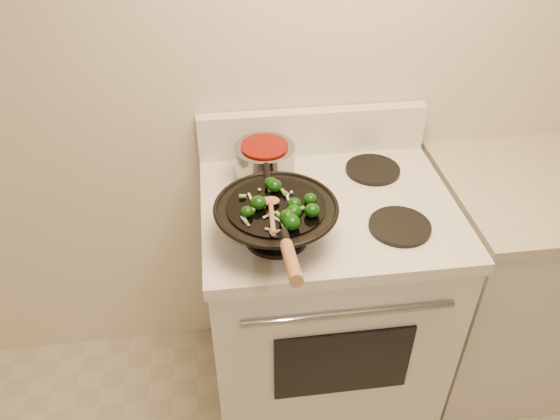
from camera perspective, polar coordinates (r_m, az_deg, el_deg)
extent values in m
plane|color=white|center=(1.79, 3.62, 17.07)|extent=(3.50, 0.00, 3.50)
cube|color=white|center=(2.01, 4.32, -10.20)|extent=(0.76, 0.64, 0.88)
cube|color=white|center=(1.70, 5.03, 0.28)|extent=(0.78, 0.66, 0.04)
cube|color=white|center=(1.89, 3.39, 8.19)|extent=(0.78, 0.05, 0.16)
cylinder|color=gray|center=(1.54, 7.22, -10.69)|extent=(0.60, 0.02, 0.02)
cube|color=black|center=(1.72, 6.58, -15.66)|extent=(0.42, 0.01, 0.28)
cylinder|color=black|center=(1.54, -0.39, -2.79)|extent=(0.18, 0.18, 0.01)
cylinder|color=black|center=(1.61, 12.40, -1.67)|extent=(0.18, 0.18, 0.01)
cylinder|color=black|center=(1.78, -1.57, 3.44)|extent=(0.18, 0.18, 0.01)
cylinder|color=black|center=(1.84, 9.66, 4.19)|extent=(0.18, 0.18, 0.01)
cube|color=silver|center=(2.32, 25.53, -6.71)|extent=(0.86, 0.60, 0.88)
torus|color=black|center=(1.48, -0.41, 0.30)|extent=(0.34, 0.34, 0.01)
cylinder|color=black|center=(1.47, -0.41, 0.40)|extent=(0.27, 0.27, 0.01)
cylinder|color=black|center=(1.29, 0.49, -2.96)|extent=(0.03, 0.06, 0.04)
cylinder|color=#97633B|center=(1.19, 1.16, -5.41)|extent=(0.03, 0.18, 0.08)
ellipsoid|color=#0B3207|center=(1.45, -2.29, 0.77)|extent=(0.04, 0.04, 0.04)
cylinder|color=#4E802E|center=(1.46, -1.77, 0.45)|extent=(0.02, 0.02, 0.01)
ellipsoid|color=#0B3207|center=(1.42, 1.45, -0.16)|extent=(0.04, 0.04, 0.04)
ellipsoid|color=#0B3207|center=(1.43, 3.38, -0.04)|extent=(0.04, 0.04, 0.04)
ellipsoid|color=#0B3207|center=(1.43, -3.49, -0.16)|extent=(0.03, 0.03, 0.03)
cylinder|color=#4E802E|center=(1.44, -3.07, -0.37)|extent=(0.02, 0.02, 0.01)
ellipsoid|color=#0B3207|center=(1.53, -0.96, 2.86)|extent=(0.04, 0.04, 0.03)
ellipsoid|color=#0B3207|center=(1.40, 0.80, -0.72)|extent=(0.04, 0.04, 0.04)
ellipsoid|color=#0B3207|center=(1.45, 1.52, 0.63)|extent=(0.04, 0.04, 0.03)
cylinder|color=#4E802E|center=(1.46, 1.96, 0.37)|extent=(0.02, 0.02, 0.01)
ellipsoid|color=#0B3207|center=(1.47, 3.18, 1.16)|extent=(0.04, 0.04, 0.03)
ellipsoid|color=#0B3207|center=(1.39, 1.24, -1.30)|extent=(0.05, 0.05, 0.04)
ellipsoid|color=#0B3207|center=(1.52, -0.56, 2.57)|extent=(0.04, 0.04, 0.04)
cylinder|color=#4E802E|center=(1.53, -0.09, 2.27)|extent=(0.02, 0.01, 0.01)
cube|color=#EBE8CB|center=(1.50, 0.75, 1.46)|extent=(0.01, 0.04, 0.00)
cube|color=#EBE8CB|center=(1.39, -0.87, -2.12)|extent=(0.03, 0.02, 0.00)
cube|color=#EBE8CB|center=(1.39, 0.42, -1.88)|extent=(0.01, 0.04, 0.00)
cube|color=#EBE8CB|center=(1.43, 1.10, -0.70)|extent=(0.04, 0.02, 0.00)
cube|color=#EBE8CB|center=(1.52, 0.53, 1.87)|extent=(0.02, 0.03, 0.00)
cube|color=#EBE8CB|center=(1.43, -1.13, -0.53)|extent=(0.04, 0.02, 0.00)
cube|color=#EBE8CB|center=(1.50, -3.09, 1.26)|extent=(0.01, 0.05, 0.00)
cube|color=#EBE8CB|center=(1.44, 0.96, -0.33)|extent=(0.03, 0.02, 0.00)
cube|color=#EBE8CB|center=(1.41, -3.54, -1.22)|extent=(0.01, 0.03, 0.00)
cube|color=#EBE8CB|center=(1.42, -0.59, -0.81)|extent=(0.03, 0.04, 0.00)
cube|color=#EBE8CB|center=(1.38, -0.22, -2.23)|extent=(0.04, 0.01, 0.00)
cube|color=#EBE8CB|center=(1.42, -3.67, -1.15)|extent=(0.02, 0.04, 0.00)
cylinder|color=#62A134|center=(1.50, -3.95, 1.46)|extent=(0.01, 0.03, 0.02)
cylinder|color=#62A134|center=(1.51, 0.39, 1.85)|extent=(0.02, 0.02, 0.01)
cylinder|color=#62A134|center=(1.42, -0.08, -0.54)|extent=(0.02, 0.02, 0.01)
cylinder|color=#62A134|center=(1.45, -2.95, 0.06)|extent=(0.02, 0.02, 0.01)
cylinder|color=#62A134|center=(1.52, -0.79, 2.17)|extent=(0.02, 0.02, 0.01)
cylinder|color=#62A134|center=(1.54, -1.23, 2.79)|extent=(0.01, 0.02, 0.02)
cylinder|color=#62A134|center=(1.45, 2.26, 0.15)|extent=(0.03, 0.02, 0.01)
sphere|color=beige|center=(1.51, 1.20, 1.86)|extent=(0.01, 0.01, 0.01)
sphere|color=beige|center=(1.48, 1.72, 0.86)|extent=(0.01, 0.01, 0.01)
sphere|color=beige|center=(1.46, 2.75, 0.15)|extent=(0.01, 0.01, 0.01)
sphere|color=beige|center=(1.52, -2.16, 2.13)|extent=(0.01, 0.01, 0.01)
ellipsoid|color=#97633B|center=(1.47, -1.00, 0.98)|extent=(0.05, 0.04, 0.01)
cylinder|color=#97633B|center=(1.37, -0.86, -0.69)|extent=(0.03, 0.21, 0.07)
cylinder|color=gray|center=(1.75, -1.61, 5.08)|extent=(0.19, 0.19, 0.11)
cylinder|color=#750B05|center=(1.72, -1.64, 6.68)|extent=(0.15, 0.15, 0.01)
cylinder|color=black|center=(1.59, -1.32, 3.54)|extent=(0.03, 0.12, 0.02)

